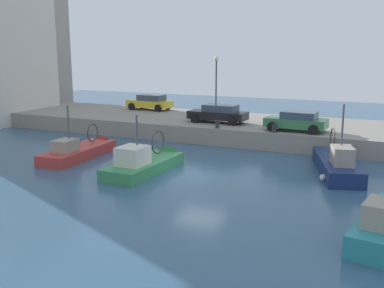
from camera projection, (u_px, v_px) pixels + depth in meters
water_surface at (200, 174)px, 23.98m from camera, size 80.00×80.00×0.00m
quay_wall at (262, 130)px, 34.05m from camera, size 9.00×56.00×1.20m
fishing_boat_red at (82, 155)px, 28.03m from camera, size 6.68×2.25×4.16m
fishing_boat_navy at (335, 170)px, 24.43m from camera, size 7.16×3.68×4.61m
fishing_boat_green at (148, 167)px, 24.81m from camera, size 6.33×2.44×4.11m
parked_car_black at (218, 113)px, 33.37m from camera, size 1.94×4.39×1.35m
parked_car_yellow at (150, 102)px, 40.72m from camera, size 1.98×4.12×1.38m
parked_car_green at (297, 121)px, 29.88m from camera, size 2.14×4.04×1.32m
mooring_bollard_mid at (274, 128)px, 29.37m from camera, size 0.28×0.28×0.55m
mooring_bollard_north at (217, 124)px, 31.03m from camera, size 0.28×0.28×0.55m
quay_streetlamp at (216, 76)px, 36.44m from camera, size 0.36×0.36×4.83m
waterfront_building_east_mid at (18, 46)px, 48.44m from camera, size 8.52×7.70×13.96m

